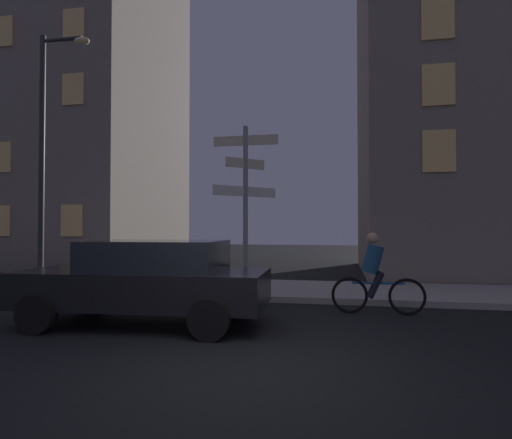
# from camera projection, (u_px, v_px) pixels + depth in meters

# --- Properties ---
(ground_plane) EXTENTS (80.00, 80.00, 0.00)m
(ground_plane) POSITION_uv_depth(u_px,v_px,m) (241.00, 369.00, 5.13)
(ground_plane) COLOR black
(sidewalk_kerb) EXTENTS (40.00, 3.22, 0.14)m
(sidewalk_kerb) POSITION_uv_depth(u_px,v_px,m) (295.00, 290.00, 11.24)
(sidewalk_kerb) COLOR #9E9991
(sidewalk_kerb) RESTS_ON ground_plane
(signpost) EXTENTS (1.61, 1.29, 4.06)m
(signpost) POSITION_uv_depth(u_px,v_px,m) (245.00, 194.00, 10.41)
(signpost) COLOR gray
(signpost) RESTS_ON sidewalk_kerb
(street_lamp) EXTENTS (1.50, 0.28, 6.88)m
(street_lamp) POSITION_uv_depth(u_px,v_px,m) (47.00, 139.00, 11.70)
(street_lamp) COLOR #2D2D30
(street_lamp) RESTS_ON sidewalk_kerb
(car_far_trailing) EXTENTS (4.49, 2.16, 1.48)m
(car_far_trailing) POSITION_uv_depth(u_px,v_px,m) (147.00, 279.00, 7.51)
(car_far_trailing) COLOR black
(car_far_trailing) RESTS_ON ground_plane
(cyclist) EXTENTS (1.82, 0.32, 1.61)m
(cyclist) POSITION_uv_depth(u_px,v_px,m) (375.00, 276.00, 8.45)
(cyclist) COLOR black
(cyclist) RESTS_ON ground_plane
(building_left_block) EXTENTS (12.55, 8.49, 15.50)m
(building_left_block) POSITION_uv_depth(u_px,v_px,m) (41.00, 107.00, 21.33)
(building_left_block) COLOR slate
(building_left_block) RESTS_ON ground_plane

